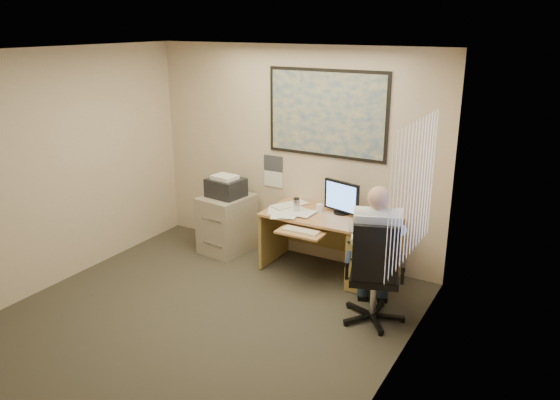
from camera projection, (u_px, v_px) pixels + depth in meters
The scene contains 8 objects.
room_shell at pixel (181, 202), 5.09m from camera, with size 4.00×4.50×2.70m.
desk at pixel (356, 244), 6.46m from camera, with size 1.60×0.97×1.14m.
world_map at pixel (327, 114), 6.55m from camera, with size 1.56×0.03×1.06m, color #1E4C93.
wall_calendar at pixel (273, 171), 7.16m from camera, with size 0.28×0.01×0.42m, color white.
window_blinds at pixel (415, 191), 4.76m from camera, with size 0.06×1.40×1.30m, color beige, non-canonical shape.
filing_cabinet at pixel (227, 219), 7.27m from camera, with size 0.62×0.72×1.06m.
office_chair at pixel (370, 292), 5.56m from camera, with size 0.85×0.85×1.13m.
person at pixel (377, 255), 5.50m from camera, with size 0.60×0.86×1.44m, color white, non-canonical shape.
Camera 1 is at (3.19, -3.74, 2.96)m, focal length 35.00 mm.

